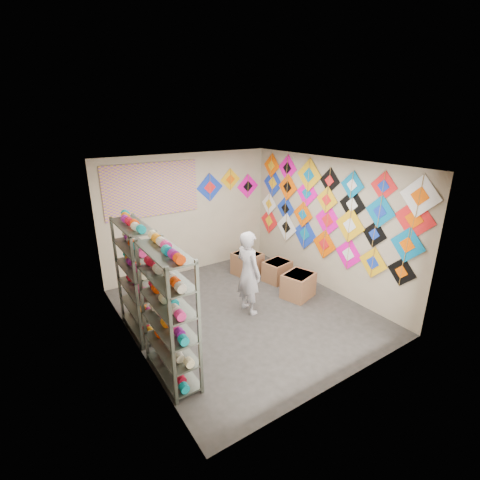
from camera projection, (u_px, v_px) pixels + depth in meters
ground at (244, 311)px, 6.49m from camera, size 4.50×4.50×0.00m
room_walls at (245, 227)px, 5.94m from camera, size 4.50×4.50×4.50m
shelf_rack_front at (169, 316)px, 4.58m from camera, size 0.40×1.10×1.90m
shelf_rack_back at (138, 279)px, 5.60m from camera, size 0.40×1.10×1.90m
string_spools at (151, 290)px, 5.06m from camera, size 0.12×2.36×0.12m
kite_wall_display at (325, 211)px, 6.99m from camera, size 0.06×4.37×2.05m
back_wall_kites at (228, 185)px, 8.15m from camera, size 1.69×0.02×0.78m
poster at (152, 190)px, 7.16m from camera, size 2.00×0.01×1.10m
shopkeeper at (248, 273)px, 6.24m from camera, size 0.64×0.48×1.56m
carton_a at (298, 285)px, 6.93m from camera, size 0.71×0.65×0.50m
carton_b at (277, 271)px, 7.63m from camera, size 0.62×0.54×0.45m
carton_c at (247, 264)px, 7.93m from camera, size 0.64×0.68×0.51m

